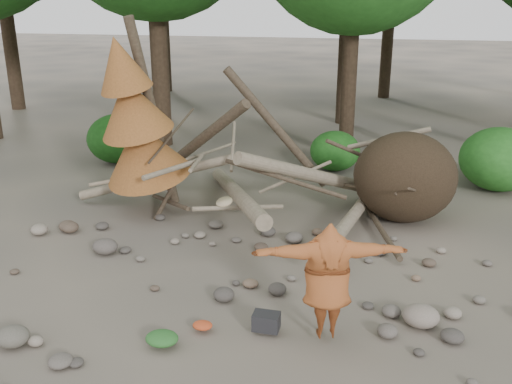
# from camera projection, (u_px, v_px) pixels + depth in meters

# --- Properties ---
(ground) EXTENTS (120.00, 120.00, 0.00)m
(ground) POSITION_uv_depth(u_px,v_px,m) (239.00, 304.00, 9.18)
(ground) COLOR #514C44
(ground) RESTS_ON ground
(deadfall_pile) EXTENTS (8.55, 5.24, 3.30)m
(deadfall_pile) POSITION_uv_depth(u_px,v_px,m) (377.00, 178.00, 12.35)
(deadfall_pile) COLOR #332619
(deadfall_pile) RESTS_ON ground
(dead_conifer) EXTENTS (2.06, 2.16, 4.35)m
(dead_conifer) POSITION_uv_depth(u_px,v_px,m) (137.00, 123.00, 12.24)
(dead_conifer) COLOR #4C3F30
(dead_conifer) RESTS_ON ground
(bush_left) EXTENTS (1.80, 1.80, 1.44)m
(bush_left) POSITION_uv_depth(u_px,v_px,m) (118.00, 139.00, 16.72)
(bush_left) COLOR #1A5216
(bush_left) RESTS_ON ground
(bush_mid) EXTENTS (1.40, 1.40, 1.12)m
(bush_mid) POSITION_uv_depth(u_px,v_px,m) (335.00, 151.00, 16.02)
(bush_mid) COLOR #24681E
(bush_mid) RESTS_ON ground
(bush_right) EXTENTS (2.00, 2.00, 1.60)m
(bush_right) POSITION_uv_depth(u_px,v_px,m) (500.00, 159.00, 14.33)
(bush_right) COLOR #2E7C26
(bush_right) RESTS_ON ground
(frisbee_thrower) EXTENTS (2.84, 1.13, 1.81)m
(frisbee_thrower) POSITION_uv_depth(u_px,v_px,m) (327.00, 280.00, 7.95)
(frisbee_thrower) COLOR #9D4E23
(frisbee_thrower) RESTS_ON ground
(backpack) EXTENTS (0.39, 0.27, 0.26)m
(backpack) POSITION_uv_depth(u_px,v_px,m) (266.00, 325.00, 8.36)
(backpack) COLOR black
(backpack) RESTS_ON ground
(cloth_green) EXTENTS (0.47, 0.40, 0.18)m
(cloth_green) POSITION_uv_depth(u_px,v_px,m) (162.00, 341.00, 8.03)
(cloth_green) COLOR #296227
(cloth_green) RESTS_ON ground
(cloth_orange) EXTENTS (0.30, 0.24, 0.11)m
(cloth_orange) POSITION_uv_depth(u_px,v_px,m) (203.00, 328.00, 8.41)
(cloth_orange) COLOR #B8421F
(cloth_orange) RESTS_ON ground
(boulder_front_left) EXTENTS (0.48, 0.44, 0.29)m
(boulder_front_left) POSITION_uv_depth(u_px,v_px,m) (13.00, 336.00, 8.05)
(boulder_front_left) COLOR #615C51
(boulder_front_left) RESTS_ON ground
(boulder_mid_right) EXTENTS (0.55, 0.50, 0.33)m
(boulder_mid_right) POSITION_uv_depth(u_px,v_px,m) (421.00, 316.00, 8.53)
(boulder_mid_right) COLOR gray
(boulder_mid_right) RESTS_ON ground
(boulder_mid_left) EXTENTS (0.49, 0.44, 0.29)m
(boulder_mid_left) POSITION_uv_depth(u_px,v_px,m) (105.00, 246.00, 10.92)
(boulder_mid_left) COLOR #58504A
(boulder_mid_left) RESTS_ON ground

